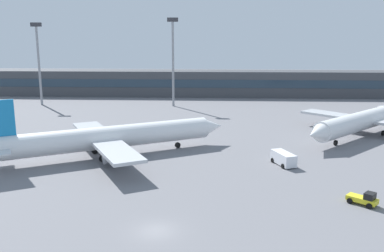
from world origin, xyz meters
TOP-DOWN VIEW (x-y plane):
  - ground_plane at (0.00, 40.00)m, footprint 400.00×400.00m
  - terminal_building at (0.00, 107.17)m, footprint 150.78×12.13m
  - airplane_near at (-11.70, 28.09)m, footprint 40.56×29.47m
  - airplane_mid at (38.68, 46.69)m, footprint 33.97×34.40m
  - baggage_tug_yellow at (24.79, 8.27)m, footprint 3.71×3.49m
  - service_van_white at (17.55, 24.45)m, footprint 3.70×5.57m
  - floodlight_tower_west at (-6.07, 83.11)m, footprint 3.20×0.80m
  - floodlight_tower_east at (-47.42, 83.70)m, footprint 3.20×0.80m

SIDE VIEW (x-z plane):
  - ground_plane at x=0.00m, z-range 0.00..0.00m
  - baggage_tug_yellow at x=24.79m, z-range -0.08..1.67m
  - service_van_white at x=17.55m, z-range 0.07..2.15m
  - airplane_near at x=-11.70m, z-range -2.15..8.88m
  - airplane_mid at x=38.68m, z-range -2.16..8.90m
  - terminal_building at x=0.00m, z-range 0.00..9.00m
  - floodlight_tower_east at x=-47.42m, z-range 2.01..26.97m
  - floodlight_tower_west at x=-6.07m, z-range 2.03..28.29m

